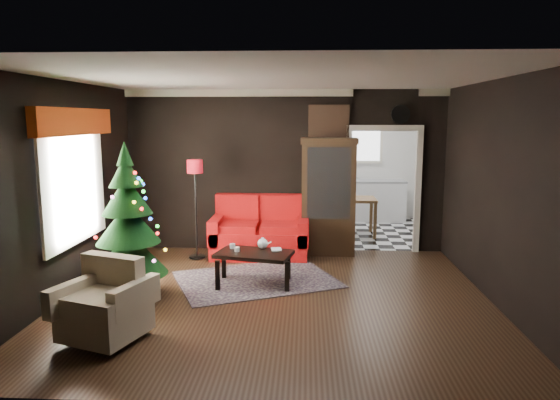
# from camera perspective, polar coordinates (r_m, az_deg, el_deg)

# --- Properties ---
(floor) EXTENTS (5.50, 5.50, 0.00)m
(floor) POSITION_cam_1_polar(r_m,az_deg,el_deg) (6.73, -0.41, -10.95)
(floor) COLOR black
(floor) RESTS_ON ground
(ceiling) EXTENTS (5.50, 5.50, 0.00)m
(ceiling) POSITION_cam_1_polar(r_m,az_deg,el_deg) (6.34, -0.44, 13.56)
(ceiling) COLOR white
(ceiling) RESTS_ON ground
(wall_back) EXTENTS (5.50, 0.00, 5.50)m
(wall_back) POSITION_cam_1_polar(r_m,az_deg,el_deg) (8.86, 0.54, 3.24)
(wall_back) COLOR black
(wall_back) RESTS_ON ground
(wall_front) EXTENTS (5.50, 0.00, 5.50)m
(wall_front) POSITION_cam_1_polar(r_m,az_deg,el_deg) (3.93, -2.60, -4.29)
(wall_front) COLOR black
(wall_front) RESTS_ON ground
(wall_left) EXTENTS (0.00, 5.50, 5.50)m
(wall_left) POSITION_cam_1_polar(r_m,az_deg,el_deg) (7.10, -23.17, 1.02)
(wall_left) COLOR black
(wall_left) RESTS_ON ground
(wall_right) EXTENTS (0.00, 5.50, 5.50)m
(wall_right) POSITION_cam_1_polar(r_m,az_deg,el_deg) (6.80, 23.39, 0.68)
(wall_right) COLOR black
(wall_right) RESTS_ON ground
(doorway) EXTENTS (1.10, 0.10, 2.10)m
(doorway) POSITION_cam_1_polar(r_m,az_deg,el_deg) (8.99, 11.42, 0.90)
(doorway) COLOR beige
(doorway) RESTS_ON ground
(left_window) EXTENTS (0.05, 1.60, 1.40)m
(left_window) POSITION_cam_1_polar(r_m,az_deg,el_deg) (7.25, -22.23, 1.64)
(left_window) COLOR white
(left_window) RESTS_ON wall_left
(valance) EXTENTS (0.12, 2.10, 0.35)m
(valance) POSITION_cam_1_polar(r_m,az_deg,el_deg) (7.17, -22.04, 8.15)
(valance) COLOR #A6340E
(valance) RESTS_ON wall_left
(kitchen_floor) EXTENTS (3.00, 3.00, 0.00)m
(kitchen_floor) POSITION_cam_1_polar(r_m,az_deg,el_deg) (10.65, 10.08, -3.53)
(kitchen_floor) COLOR white
(kitchen_floor) RESTS_ON ground
(kitchen_window) EXTENTS (0.70, 0.06, 0.70)m
(kitchen_window) POSITION_cam_1_polar(r_m,az_deg,el_deg) (11.85, 9.46, 6.07)
(kitchen_window) COLOR white
(kitchen_window) RESTS_ON ground
(rug) EXTENTS (2.64, 2.33, 0.01)m
(rug) POSITION_cam_1_polar(r_m,az_deg,el_deg) (7.45, -2.68, -8.90)
(rug) COLOR #5F4658
(rug) RESTS_ON ground
(loveseat) EXTENTS (1.70, 0.90, 1.00)m
(loveseat) POSITION_cam_1_polar(r_m,az_deg,el_deg) (8.59, -2.27, -3.04)
(loveseat) COLOR maroon
(loveseat) RESTS_ON ground
(curio_cabinet) EXTENTS (0.90, 0.45, 1.90)m
(curio_cabinet) POSITION_cam_1_polar(r_m,az_deg,el_deg) (8.69, 5.42, 0.09)
(curio_cabinet) COLOR black
(curio_cabinet) RESTS_ON ground
(floor_lamp) EXTENTS (0.36, 0.36, 1.64)m
(floor_lamp) POSITION_cam_1_polar(r_m,az_deg,el_deg) (8.47, -9.41, -1.05)
(floor_lamp) COLOR black
(floor_lamp) RESTS_ON ground
(christmas_tree) EXTENTS (1.20, 1.20, 1.84)m
(christmas_tree) POSITION_cam_1_polar(r_m,az_deg,el_deg) (6.73, -16.72, -2.06)
(christmas_tree) COLOR black
(christmas_tree) RESTS_ON ground
(armchair) EXTENTS (0.98, 0.98, 0.78)m
(armchair) POSITION_cam_1_polar(r_m,az_deg,el_deg) (5.67, -19.13, -10.46)
(armchair) COLOR tan
(armchair) RESTS_ON ground
(coffee_table) EXTENTS (1.13, 0.83, 0.46)m
(coffee_table) POSITION_cam_1_polar(r_m,az_deg,el_deg) (7.17, -2.91, -7.65)
(coffee_table) COLOR black
(coffee_table) RESTS_ON rug
(teapot) EXTENTS (0.20, 0.20, 0.16)m
(teapot) POSITION_cam_1_polar(r_m,az_deg,el_deg) (7.26, -1.96, -4.88)
(teapot) COLOR white
(teapot) RESTS_ON coffee_table
(cup_a) EXTENTS (0.09, 0.09, 0.07)m
(cup_a) POSITION_cam_1_polar(r_m,az_deg,el_deg) (7.33, -5.35, -5.16)
(cup_a) COLOR white
(cup_a) RESTS_ON coffee_table
(cup_b) EXTENTS (0.08, 0.08, 0.06)m
(cup_b) POSITION_cam_1_polar(r_m,az_deg,el_deg) (7.15, -4.85, -5.54)
(cup_b) COLOR white
(cup_b) RESTS_ON coffee_table
(book) EXTENTS (0.15, 0.03, 0.20)m
(book) POSITION_cam_1_polar(r_m,az_deg,el_deg) (7.19, -0.99, -4.87)
(book) COLOR #897354
(book) RESTS_ON coffee_table
(wall_clock) EXTENTS (0.32, 0.32, 0.06)m
(wall_clock) POSITION_cam_1_polar(r_m,az_deg,el_deg) (8.90, 13.36, 9.34)
(wall_clock) COLOR silver
(wall_clock) RESTS_ON wall_back
(painting) EXTENTS (0.62, 0.05, 0.52)m
(painting) POSITION_cam_1_polar(r_m,az_deg,el_deg) (8.77, 5.50, 8.70)
(painting) COLOR tan
(painting) RESTS_ON wall_back
(kitchen_counter) EXTENTS (1.80, 0.60, 0.90)m
(kitchen_counter) POSITION_cam_1_polar(r_m,az_deg,el_deg) (11.73, 9.43, -0.10)
(kitchen_counter) COLOR white
(kitchen_counter) RESTS_ON ground
(kitchen_table) EXTENTS (0.70, 0.70, 0.75)m
(kitchen_table) POSITION_cam_1_polar(r_m,az_deg,el_deg) (10.24, 8.68, -1.85)
(kitchen_table) COLOR brown
(kitchen_table) RESTS_ON ground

